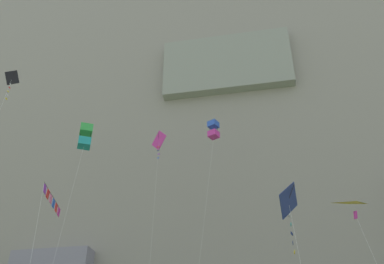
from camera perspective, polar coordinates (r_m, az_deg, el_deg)
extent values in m
cube|color=gray|center=(70.61, 5.88, -0.16)|extent=(180.00, 25.57, 80.86)
cube|color=gray|center=(62.36, 4.58, 8.23)|extent=(17.53, 3.39, 9.43)
cube|color=black|center=(37.81, -22.22, 6.53)|extent=(0.30, 1.74, 1.73)
cylinder|color=black|center=(37.81, -22.22, 6.53)|extent=(0.30, 0.03, 1.41)
cube|color=white|center=(37.43, -22.41, 5.75)|extent=(0.04, 0.21, 0.10)
cube|color=red|center=(37.21, -22.50, 5.32)|extent=(0.04, 0.21, 0.10)
cube|color=yellow|center=(37.03, -22.69, 4.87)|extent=(0.06, 0.21, 0.10)
cube|color=white|center=(36.81, -22.76, 4.43)|extent=(0.04, 0.21, 0.10)
cube|color=yellow|center=(36.61, -22.86, 3.98)|extent=(0.04, 0.21, 0.10)
cube|color=#CC3399|center=(45.58, -4.28, -1.07)|extent=(1.84, 1.08, 2.04)
cylinder|color=black|center=(45.58, -4.28, -1.07)|extent=(0.17, 0.58, 1.64)
cube|color=red|center=(45.19, -4.39, -1.92)|extent=(0.25, 0.03, 0.12)
cube|color=navy|center=(44.97, -4.39, -2.39)|extent=(0.23, 0.13, 0.12)
cube|color=purple|center=(44.74, -4.33, -2.86)|extent=(0.25, 0.06, 0.12)
cube|color=blue|center=(44.53, -4.40, -3.35)|extent=(0.24, 0.11, 0.12)
cube|color=green|center=(34.97, -13.49, 0.28)|extent=(1.26, 1.26, 0.65)
cube|color=teal|center=(34.35, -13.75, -1.40)|extent=(1.26, 1.26, 0.65)
cylinder|color=black|center=(34.50, -12.98, -0.48)|extent=(0.03, 0.03, 1.76)
cylinder|color=black|center=(34.82, -14.26, -0.62)|extent=(0.03, 0.03, 1.76)
cube|color=blue|center=(45.75, 2.77, 0.95)|extent=(1.24, 1.24, 0.65)
cube|color=#CC3399|center=(45.10, 2.81, -0.32)|extent=(1.24, 1.24, 0.65)
cylinder|color=black|center=(45.38, 3.31, 0.37)|extent=(0.03, 0.03, 1.76)
cylinder|color=black|center=(45.47, 2.26, 0.27)|extent=(0.03, 0.03, 1.76)
cylinder|color=silver|center=(38.33, 0.95, -16.63)|extent=(2.70, 3.05, 26.38)
cube|color=navy|center=(22.17, 12.36, -8.60)|extent=(0.92, 1.97, 2.03)
cylinder|color=black|center=(22.17, 12.36, -8.60)|extent=(0.76, 0.08, 1.61)
cube|color=white|center=(21.86, 12.47, -10.51)|extent=(0.06, 0.25, 0.13)
cube|color=teal|center=(21.71, 12.66, -11.58)|extent=(0.04, 0.25, 0.13)
cube|color=navy|center=(21.56, 12.76, -12.67)|extent=(0.11, 0.24, 0.13)
cube|color=navy|center=(21.42, 12.90, -13.77)|extent=(0.03, 0.25, 0.13)
cube|color=yellow|center=(21.29, 13.10, -14.89)|extent=(0.05, 0.25, 0.13)
cylinder|color=black|center=(22.70, -17.53, -8.00)|extent=(0.69, 3.19, 0.02)
cube|color=purple|center=(21.43, -18.48, -7.02)|extent=(0.12, 0.37, 0.41)
cube|color=red|center=(21.90, -18.12, -7.64)|extent=(0.13, 0.37, 0.41)
cube|color=pink|center=(22.37, -17.78, -8.23)|extent=(0.11, 0.36, 0.41)
cube|color=blue|center=(22.85, -17.46, -8.80)|extent=(0.11, 0.37, 0.41)
cube|color=red|center=(23.33, -17.15, -9.34)|extent=(0.11, 0.36, 0.41)
cube|color=#CC3399|center=(23.82, -16.85, -9.86)|extent=(0.11, 0.36, 0.41)
pyramid|color=yellow|center=(29.24, 20.73, -9.39)|extent=(2.01, 1.56, 0.38)
cube|color=#CC3399|center=(29.68, 20.37, -10.02)|extent=(0.19, 0.53, 0.57)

